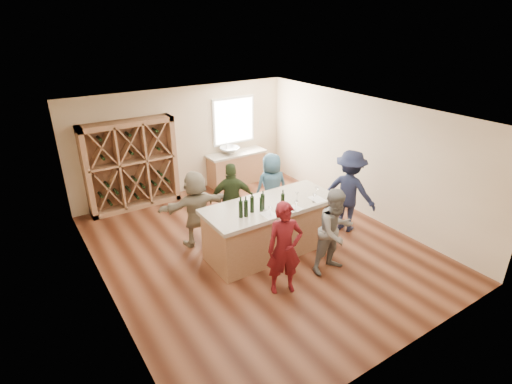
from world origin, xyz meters
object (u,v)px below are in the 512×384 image
tasting_counter_base (271,229)px  person_near_right (335,231)px  wine_bottle_a (241,209)px  wine_bottle_d (261,204)px  person_far_mid (232,200)px  person_far_right (271,187)px  wine_rack (132,165)px  wine_bottle_f (283,201)px  wine_bottle_b (246,209)px  wine_bottle_e (263,202)px  person_server (349,191)px  person_far_left (196,208)px  wine_bottle_c (252,204)px  sink (230,150)px  person_near_left (285,249)px

tasting_counter_base → person_near_right: (0.60, -1.18, 0.33)m
wine_bottle_a → wine_bottle_d: 0.45m
person_far_mid → person_far_right: person_far_mid is taller
wine_rack → wine_bottle_f: 4.21m
wine_bottle_b → wine_bottle_e: bearing=10.6°
wine_bottle_d → person_server: bearing=-0.2°
person_server → person_far_right: bearing=15.8°
tasting_counter_base → person_far_left: (-1.11, 1.10, 0.31)m
tasting_counter_base → wine_bottle_c: bearing=-167.6°
wine_bottle_c → wine_bottle_e: wine_bottle_c is taller
sink → person_far_left: size_ratio=0.33×
wine_bottle_d → person_near_right: person_near_right is taller
person_near_left → person_far_left: bearing=125.2°
wine_bottle_b → wine_bottle_c: bearing=24.8°
tasting_counter_base → wine_bottle_b: (-0.70, -0.20, 0.74)m
wine_rack → wine_bottle_f: size_ratio=7.33×
wine_bottle_d → person_far_right: 1.81m
person_near_right → person_far_mid: bearing=111.0°
person_near_right → wine_bottle_d: bearing=132.4°
person_near_right → person_far_right: (0.22, 2.33, -0.02)m
person_near_left → wine_rack: bearing=124.3°
wine_bottle_b → person_server: person_server is taller
wine_rack → wine_bottle_d: (1.29, -3.72, 0.12)m
person_server → person_near_right: bearing=101.6°
person_server → person_far_mid: bearing=36.7°
wine_bottle_d → person_far_left: size_ratio=0.17×
person_far_left → wine_bottle_a: bearing=107.4°
person_near_right → person_far_left: 2.85m
wine_bottle_d → person_far_mid: (0.06, 1.20, -0.40)m
wine_rack → wine_bottle_d: wine_rack is taller
person_near_left → person_server: size_ratio=0.92×
wine_bottle_a → wine_bottle_d: size_ratio=1.16×
person_near_right → person_server: person_server is taller
wine_bottle_e → wine_bottle_f: wine_bottle_f is taller
wine_rack → person_near_right: wine_rack is taller
person_far_right → wine_bottle_f: size_ratio=5.38×
sink → person_near_right: 4.69m
person_far_right → person_far_left: 1.93m
wine_bottle_e → person_near_right: bearing=-50.3°
wine_bottle_c → wine_bottle_f: size_ratio=1.05×
wine_bottle_f → wine_bottle_a: bearing=171.8°
sink → wine_bottle_f: bearing=-104.9°
wine_bottle_d → person_near_right: 1.44m
tasting_counter_base → wine_bottle_f: 0.79m
wine_rack → sink: size_ratio=4.06×
person_far_right → wine_bottle_b: bearing=51.6°
person_far_left → person_far_right: bearing=-174.9°
person_far_left → person_server: bearing=161.1°
wine_bottle_c → tasting_counter_base: bearing=12.4°
wine_bottle_b → person_far_right: size_ratio=0.20×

